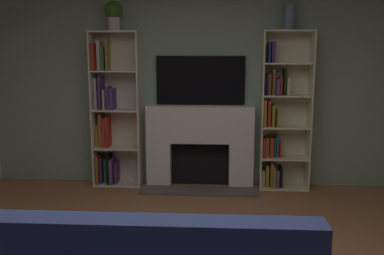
% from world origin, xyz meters
% --- Properties ---
extents(wall_back_accent, '(5.48, 0.06, 2.64)m').
position_xyz_m(wall_back_accent, '(0.00, 2.77, 1.32)').
color(wall_back_accent, gray).
rests_on(wall_back_accent, ground_plane).
extents(fireplace, '(1.43, 0.55, 1.02)m').
position_xyz_m(fireplace, '(0.00, 2.62, 0.54)').
color(fireplace, white).
rests_on(fireplace, ground_plane).
extents(tv, '(1.10, 0.06, 0.60)m').
position_xyz_m(tv, '(0.00, 2.71, 1.33)').
color(tv, black).
rests_on(tv, fireplace).
extents(bookshelf_left, '(0.60, 0.29, 1.92)m').
position_xyz_m(bookshelf_left, '(-1.11, 2.64, 0.91)').
color(bookshelf_left, silver).
rests_on(bookshelf_left, ground_plane).
extents(bookshelf_right, '(0.60, 0.29, 1.92)m').
position_xyz_m(bookshelf_right, '(0.97, 2.63, 0.90)').
color(bookshelf_right, beige).
rests_on(bookshelf_right, ground_plane).
extents(potted_plant, '(0.21, 0.21, 0.35)m').
position_xyz_m(potted_plant, '(-1.04, 2.59, 2.13)').
color(potted_plant, beige).
rests_on(potted_plant, bookshelf_left).
extents(vase_with_flowers, '(0.15, 0.15, 0.46)m').
position_xyz_m(vase_with_flowers, '(1.04, 2.59, 2.08)').
color(vase_with_flowers, slate).
rests_on(vase_with_flowers, bookshelf_right).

